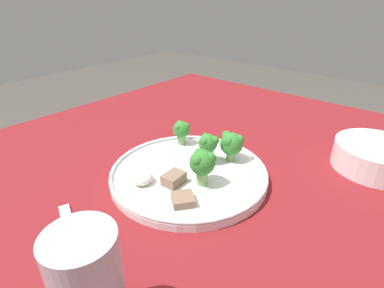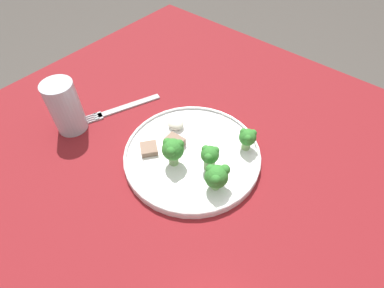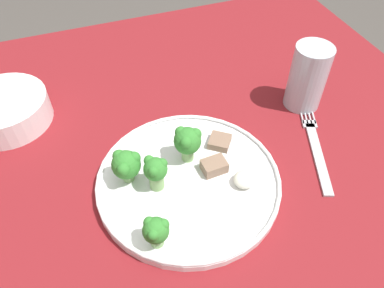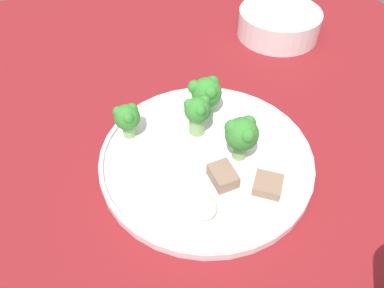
{
  "view_description": "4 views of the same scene",
  "coord_description": "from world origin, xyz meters",
  "views": [
    {
      "loc": [
        0.36,
        0.27,
        1.07
      ],
      "look_at": [
        0.0,
        -0.03,
        0.82
      ],
      "focal_mm": 28.0,
      "sensor_mm": 36.0,
      "label": 1
    },
    {
      "loc": [
        -0.21,
        0.27,
        1.25
      ],
      "look_at": [
        0.03,
        -0.01,
        0.82
      ],
      "focal_mm": 28.0,
      "sensor_mm": 36.0,
      "label": 2
    },
    {
      "loc": [
        -0.08,
        -0.33,
        1.22
      ],
      "look_at": [
        0.05,
        0.01,
        0.83
      ],
      "focal_mm": 35.0,
      "sensor_mm": 36.0,
      "label": 3
    },
    {
      "loc": [
        0.32,
        -0.14,
        1.14
      ],
      "look_at": [
        0.03,
        -0.03,
        0.81
      ],
      "focal_mm": 35.0,
      "sensor_mm": 36.0,
      "label": 4
    }
  ],
  "objects": [
    {
      "name": "sauce_dollop",
      "position": [
        0.1,
        -0.05,
        0.8
      ],
      "size": [
        0.04,
        0.03,
        0.02
      ],
      "color": "silver",
      "rests_on": "dinner_plate"
    },
    {
      "name": "dinner_plate",
      "position": [
        0.03,
        -0.02,
        0.78
      ],
      "size": [
        0.27,
        0.27,
        0.02
      ],
      "color": "white",
      "rests_on": "table"
    },
    {
      "name": "broccoli_floret_front_left",
      "position": [
        0.04,
        0.02,
        0.83
      ],
      "size": [
        0.04,
        0.04,
        0.06
      ],
      "color": "#7FA866",
      "rests_on": "dinner_plate"
    },
    {
      "name": "broccoli_floret_near_rim_left",
      "position": [
        -0.02,
        -0.01,
        0.82
      ],
      "size": [
        0.03,
        0.03,
        0.06
      ],
      "color": "#7FA866",
      "rests_on": "dinner_plate"
    },
    {
      "name": "cream_bowl",
      "position": [
        -0.21,
        0.22,
        0.8
      ],
      "size": [
        0.15,
        0.15,
        0.05
      ],
      "color": "white",
      "rests_on": "table"
    },
    {
      "name": "broccoli_floret_center_left",
      "position": [
        -0.05,
        0.02,
        0.82
      ],
      "size": [
        0.04,
        0.04,
        0.05
      ],
      "color": "#7FA866",
      "rests_on": "dinner_plate"
    },
    {
      "name": "meat_slice_middle_slice",
      "position": [
        0.1,
        0.03,
        0.79
      ],
      "size": [
        0.05,
        0.05,
        0.01
      ],
      "color": "#846651",
      "rests_on": "dinner_plate"
    },
    {
      "name": "fork",
      "position": [
        0.25,
        -0.01,
        0.78
      ],
      "size": [
        0.09,
        0.2,
        0.0
      ],
      "color": "#B2B2B7",
      "rests_on": "table"
    },
    {
      "name": "drinking_glass",
      "position": [
        0.28,
        0.09,
        0.83
      ],
      "size": [
        0.06,
        0.06,
        0.12
      ],
      "color": "#B2C1CC",
      "rests_on": "table"
    },
    {
      "name": "broccoli_floret_back_left",
      "position": [
        -0.04,
        -0.1,
        0.82
      ],
      "size": [
        0.03,
        0.03,
        0.05
      ],
      "color": "#7FA866",
      "rests_on": "dinner_plate"
    },
    {
      "name": "meat_slice_front_slice",
      "position": [
        0.07,
        -0.01,
        0.8
      ],
      "size": [
        0.04,
        0.03,
        0.02
      ],
      "color": "#846651",
      "rests_on": "dinner_plate"
    },
    {
      "name": "table",
      "position": [
        0.0,
        0.0,
        0.66
      ],
      "size": [
        1.07,
        0.98,
        0.77
      ],
      "color": "maroon",
      "rests_on": "ground_plane"
    }
  ]
}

